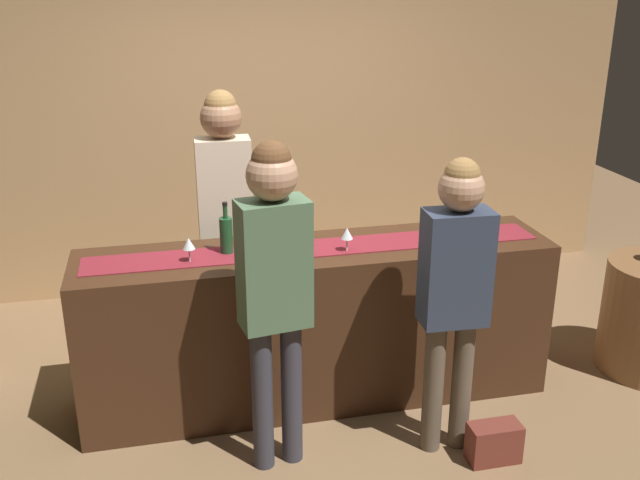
{
  "coord_description": "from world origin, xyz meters",
  "views": [
    {
      "loc": [
        -0.85,
        -3.79,
        2.46
      ],
      "look_at": [
        0.02,
        0.0,
        1.02
      ],
      "focal_mm": 40.46,
      "sensor_mm": 36.0,
      "label": 1
    }
  ],
  "objects_px": {
    "wine_bottle_amber": "(273,233)",
    "wine_bottle_green": "(226,234)",
    "wine_glass_far_end": "(451,227)",
    "wine_bottle_clear": "(298,230)",
    "bartender": "(225,197)",
    "customer_sipping": "(455,279)",
    "wine_glass_near_customer": "(189,244)",
    "customer_browsing": "(274,274)",
    "handbag": "(494,443)",
    "wine_glass_mid_counter": "(347,234)"
  },
  "relations": [
    {
      "from": "wine_glass_near_customer",
      "to": "bartender",
      "type": "distance_m",
      "value": 0.69
    },
    {
      "from": "wine_bottle_clear",
      "to": "wine_bottle_amber",
      "type": "bearing_deg",
      "value": -174.01
    },
    {
      "from": "wine_bottle_clear",
      "to": "wine_glass_near_customer",
      "type": "bearing_deg",
      "value": -173.11
    },
    {
      "from": "wine_bottle_clear",
      "to": "wine_glass_mid_counter",
      "type": "bearing_deg",
      "value": -22.95
    },
    {
      "from": "wine_bottle_amber",
      "to": "wine_glass_far_end",
      "type": "xyz_separation_m",
      "value": [
        1.04,
        -0.1,
        -0.01
      ]
    },
    {
      "from": "customer_browsing",
      "to": "wine_glass_far_end",
      "type": "bearing_deg",
      "value": 15.54
    },
    {
      "from": "wine_glass_mid_counter",
      "to": "customer_browsing",
      "type": "xyz_separation_m",
      "value": [
        -0.5,
        -0.51,
        0.01
      ]
    },
    {
      "from": "wine_glass_near_customer",
      "to": "wine_glass_mid_counter",
      "type": "height_order",
      "value": "same"
    },
    {
      "from": "handbag",
      "to": "wine_bottle_green",
      "type": "bearing_deg",
      "value": 145.48
    },
    {
      "from": "wine_glass_mid_counter",
      "to": "wine_glass_near_customer",
      "type": "bearing_deg",
      "value": 177.74
    },
    {
      "from": "wine_bottle_green",
      "to": "bartender",
      "type": "xyz_separation_m",
      "value": [
        0.05,
        0.54,
        0.05
      ]
    },
    {
      "from": "wine_glass_near_customer",
      "to": "wine_glass_far_end",
      "type": "relative_size",
      "value": 1.0
    },
    {
      "from": "wine_glass_mid_counter",
      "to": "customer_browsing",
      "type": "distance_m",
      "value": 0.72
    },
    {
      "from": "wine_glass_mid_counter",
      "to": "customer_browsing",
      "type": "height_order",
      "value": "customer_browsing"
    },
    {
      "from": "wine_glass_near_customer",
      "to": "wine_glass_far_end",
      "type": "bearing_deg",
      "value": -1.69
    },
    {
      "from": "wine_bottle_clear",
      "to": "customer_sipping",
      "type": "relative_size",
      "value": 0.18
    },
    {
      "from": "wine_bottle_amber",
      "to": "wine_glass_mid_counter",
      "type": "distance_m",
      "value": 0.42
    },
    {
      "from": "customer_sipping",
      "to": "wine_glass_near_customer",
      "type": "bearing_deg",
      "value": 157.46
    },
    {
      "from": "wine_glass_far_end",
      "to": "bartender",
      "type": "distance_m",
      "value": 1.42
    },
    {
      "from": "customer_sipping",
      "to": "wine_bottle_clear",
      "type": "bearing_deg",
      "value": 137.17
    },
    {
      "from": "customer_browsing",
      "to": "handbag",
      "type": "distance_m",
      "value": 1.52
    },
    {
      "from": "wine_bottle_green",
      "to": "wine_glass_mid_counter",
      "type": "bearing_deg",
      "value": -10.85
    },
    {
      "from": "wine_glass_near_customer",
      "to": "customer_sipping",
      "type": "height_order",
      "value": "customer_sipping"
    },
    {
      "from": "bartender",
      "to": "customer_browsing",
      "type": "height_order",
      "value": "bartender"
    },
    {
      "from": "wine_glass_mid_counter",
      "to": "customer_sipping",
      "type": "height_order",
      "value": "customer_sipping"
    },
    {
      "from": "wine_bottle_amber",
      "to": "wine_bottle_green",
      "type": "distance_m",
      "value": 0.26
    },
    {
      "from": "wine_glass_mid_counter",
      "to": "wine_bottle_green",
      "type": "bearing_deg",
      "value": 169.15
    },
    {
      "from": "wine_bottle_clear",
      "to": "wine_glass_near_customer",
      "type": "xyz_separation_m",
      "value": [
        -0.62,
        -0.08,
        -0.01
      ]
    },
    {
      "from": "wine_bottle_clear",
      "to": "wine_glass_mid_counter",
      "type": "xyz_separation_m",
      "value": [
        0.26,
        -0.11,
        -0.01
      ]
    },
    {
      "from": "wine_bottle_green",
      "to": "bartender",
      "type": "height_order",
      "value": "bartender"
    },
    {
      "from": "wine_bottle_green",
      "to": "customer_sipping",
      "type": "xyz_separation_m",
      "value": [
        1.08,
        -0.71,
        -0.08
      ]
    },
    {
      "from": "wine_bottle_clear",
      "to": "bartender",
      "type": "height_order",
      "value": "bartender"
    },
    {
      "from": "customer_sipping",
      "to": "wine_bottle_green",
      "type": "bearing_deg",
      "value": 149.65
    },
    {
      "from": "wine_glass_near_customer",
      "to": "customer_sipping",
      "type": "relative_size",
      "value": 0.09
    },
    {
      "from": "wine_bottle_amber",
      "to": "handbag",
      "type": "height_order",
      "value": "wine_bottle_amber"
    },
    {
      "from": "wine_bottle_clear",
      "to": "wine_bottle_green",
      "type": "distance_m",
      "value": 0.41
    },
    {
      "from": "customer_browsing",
      "to": "wine_glass_near_customer",
      "type": "bearing_deg",
      "value": 116.62
    },
    {
      "from": "wine_glass_near_customer",
      "to": "bartender",
      "type": "bearing_deg",
      "value": 67.46
    },
    {
      "from": "wine_bottle_amber",
      "to": "wine_bottle_green",
      "type": "xyz_separation_m",
      "value": [
        -0.26,
        0.03,
        0.0
      ]
    },
    {
      "from": "bartender",
      "to": "handbag",
      "type": "distance_m",
      "value": 2.16
    },
    {
      "from": "wine_bottle_clear",
      "to": "bartender",
      "type": "xyz_separation_m",
      "value": [
        -0.36,
        0.56,
        0.05
      ]
    },
    {
      "from": "wine_bottle_green",
      "to": "wine_glass_near_customer",
      "type": "xyz_separation_m",
      "value": [
        -0.21,
        -0.09,
        -0.01
      ]
    },
    {
      "from": "wine_bottle_green",
      "to": "customer_sipping",
      "type": "relative_size",
      "value": 0.18
    },
    {
      "from": "wine_bottle_green",
      "to": "handbag",
      "type": "distance_m",
      "value": 1.85
    },
    {
      "from": "bartender",
      "to": "wine_bottle_clear",
      "type": "bearing_deg",
      "value": 124.35
    },
    {
      "from": "wine_bottle_green",
      "to": "bartender",
      "type": "distance_m",
      "value": 0.55
    },
    {
      "from": "wine_bottle_green",
      "to": "wine_glass_far_end",
      "type": "height_order",
      "value": "wine_bottle_green"
    },
    {
      "from": "customer_browsing",
      "to": "customer_sipping",
      "type": "bearing_deg",
      "value": -12.68
    },
    {
      "from": "wine_bottle_amber",
      "to": "handbag",
      "type": "relative_size",
      "value": 1.08
    },
    {
      "from": "wine_glass_far_end",
      "to": "customer_sipping",
      "type": "relative_size",
      "value": 0.09
    }
  ]
}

